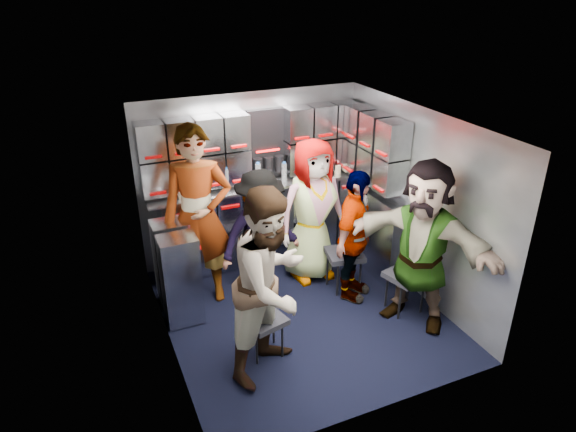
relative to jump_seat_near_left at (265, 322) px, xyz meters
name	(u,v)px	position (x,y,z in m)	size (l,w,h in m)	color
floor	(301,312)	(0.59, 0.46, -0.37)	(3.00, 3.00, 0.00)	black
wall_back	(251,177)	(0.59, 1.96, 0.68)	(2.80, 0.04, 2.10)	gray
wall_left	(162,254)	(-0.81, 0.46, 0.68)	(0.04, 3.00, 2.10)	gray
wall_right	(418,203)	(1.99, 0.46, 0.68)	(0.04, 3.00, 2.10)	gray
ceiling	(304,123)	(0.59, 0.46, 1.73)	(2.80, 3.00, 0.02)	silver
cart_bank_back	(259,223)	(0.59, 1.75, 0.13)	(2.68, 0.38, 0.99)	#A0A5B0
cart_bank_left	(177,271)	(-0.60, 1.02, 0.13)	(0.38, 0.76, 0.99)	#A0A5B0
counter	(257,185)	(0.59, 1.75, 0.65)	(2.68, 0.42, 0.03)	silver
locker_bank_back	(255,146)	(0.59, 1.81, 1.12)	(2.68, 0.28, 0.82)	#A0A5B0
locker_bank_right	(375,149)	(1.84, 1.16, 1.12)	(0.28, 1.00, 0.82)	#A0A5B0
right_cabinet	(373,228)	(1.84, 1.06, 0.13)	(0.28, 1.20, 1.00)	#A0A5B0
coffee_niche	(267,144)	(0.77, 1.87, 1.10)	(0.46, 0.16, 0.84)	black
red_latch_strip	(264,201)	(0.59, 1.55, 0.51)	(2.60, 0.02, 0.03)	#B40203
jump_seat_near_left	(265,322)	(0.00, 0.00, 0.00)	(0.42, 0.41, 0.42)	black
jump_seat_mid_left	(255,253)	(0.35, 1.20, 0.04)	(0.50, 0.48, 0.47)	black
jump_seat_center	(305,238)	(1.03, 1.30, 0.05)	(0.43, 0.41, 0.47)	black
jump_seat_mid_right	(344,256)	(1.25, 0.72, 0.05)	(0.47, 0.45, 0.47)	black
jump_seat_near_right	(406,277)	(1.64, 0.07, 0.04)	(0.47, 0.46, 0.47)	black
attendant_standing	(198,217)	(-0.29, 1.19, 0.63)	(0.73, 0.48, 2.00)	black
attendant_arc_a	(271,284)	(0.00, -0.18, 0.53)	(0.88, 0.68, 1.80)	black
attendant_arc_b	(260,234)	(0.35, 1.02, 0.38)	(0.96, 0.55, 1.49)	black
attendant_arc_c	(312,211)	(1.03, 1.12, 0.49)	(0.84, 0.55, 1.71)	black
attendant_arc_d	(354,237)	(1.25, 0.54, 0.39)	(0.88, 0.37, 1.51)	black
attendant_arc_e	(422,245)	(1.64, -0.11, 0.52)	(1.66, 0.53, 1.78)	black
bottle_left	(226,180)	(0.19, 1.70, 0.80)	(0.07, 0.07, 0.27)	white
bottle_mid	(258,175)	(0.59, 1.70, 0.80)	(0.07, 0.07, 0.27)	white
bottle_right	(284,172)	(0.93, 1.70, 0.78)	(0.06, 0.06, 0.23)	white
cup_left	(182,194)	(-0.34, 1.69, 0.71)	(0.08, 0.08, 0.10)	#CCBB90
cup_right	(338,169)	(1.66, 1.69, 0.72)	(0.08, 0.08, 0.11)	#CCBB90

